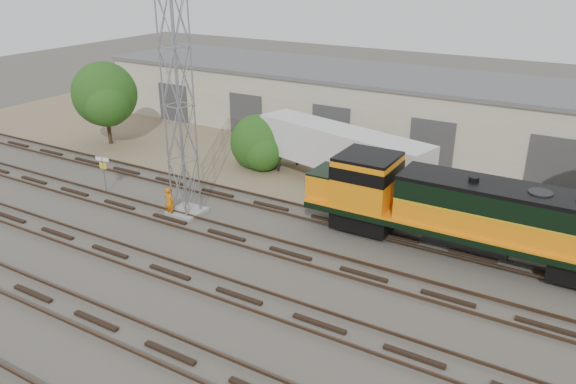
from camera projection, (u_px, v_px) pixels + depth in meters
The scene contains 11 objects.
ground at pixel (275, 268), 27.14m from camera, with size 140.00×140.00×0.00m, color #47423A.
dirt_strip at pixel (388, 173), 39.06m from camera, with size 80.00×16.00×0.02m, color #726047.
tracks at pixel (239, 296), 24.72m from camera, with size 80.00×20.40×0.28m.
warehouse at pixel (428, 112), 44.36m from camera, with size 58.40×10.40×5.30m.
locomotive at pixel (463, 211), 27.61m from camera, with size 17.00×2.98×4.08m.
signal_tower at pixel (179, 110), 30.60m from camera, with size 1.88×1.88×12.73m.
sign_post at pixel (103, 168), 35.19m from camera, with size 0.99×0.18×2.44m.
worker at pixel (169, 202), 32.27m from camera, with size 0.65×0.43×1.78m, color #CF6A0B.
semi_trailer at pixel (345, 152), 35.82m from camera, with size 12.80×5.55×3.87m.
tree_west at pixel (105, 97), 43.60m from camera, with size 5.27×5.02×6.57m.
tree_mid at pixel (259, 145), 39.74m from camera, with size 4.18×3.98×3.98m.
Camera 1 is at (12.59, -20.03, 13.80)m, focal length 35.00 mm.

